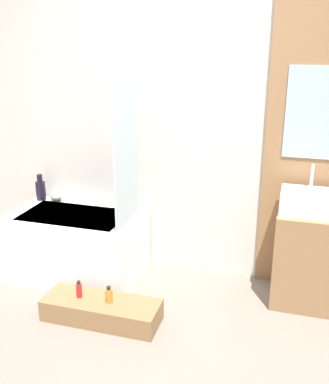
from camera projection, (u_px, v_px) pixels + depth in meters
name	position (u px, v px, depth m)	size (l,w,h in m)	color
wall_tiled_back	(193.00, 125.00, 3.69)	(4.20, 0.06, 2.60)	beige
wall_wood_accent	(316.00, 131.00, 3.38)	(0.75, 0.04, 2.60)	#8E6642
bathtub	(76.00, 244.00, 3.91)	(1.13, 0.71, 0.55)	white
glass_shower_screen	(126.00, 151.00, 3.39)	(0.01, 0.48, 1.22)	silver
wooden_step_bench	(102.00, 310.00, 3.30)	(0.86, 0.30, 0.16)	olive
vanity_cabinet	(304.00, 257.00, 3.46)	(0.44, 0.45, 0.75)	#8E6642
sink	(310.00, 202.00, 3.31)	(0.42, 0.34, 0.34)	white
vase_tall_dark	(41.00, 189.00, 4.15)	(0.09, 0.09, 0.24)	black
vase_round_light	(57.00, 196.00, 4.10)	(0.12, 0.12, 0.12)	silver
bottle_soap_primary	(79.00, 290.00, 3.30)	(0.04, 0.04, 0.13)	red
bottle_soap_secondary	(109.00, 295.00, 3.23)	(0.05, 0.05, 0.13)	#B2752D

